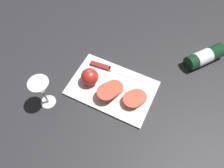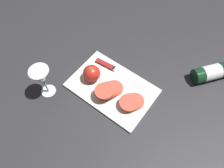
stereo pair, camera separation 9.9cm
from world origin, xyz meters
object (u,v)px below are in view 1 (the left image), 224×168
(wine_bottle, at_px, (207,56))
(tomato_slice_stack_far, at_px, (135,98))
(wine_glass, at_px, (41,89))
(knife, at_px, (107,68))
(tomato_slice_stack_near, at_px, (110,90))
(whole_tomato, at_px, (90,77))

(wine_bottle, distance_m, tomato_slice_stack_far, 0.44)
(wine_bottle, distance_m, wine_glass, 0.80)
(knife, relative_size, tomato_slice_stack_near, 2.08)
(whole_tomato, bearing_deg, wine_glass, -125.22)
(wine_bottle, xyz_separation_m, tomato_slice_stack_far, (-0.23, -0.37, -0.01))
(whole_tomato, relative_size, knife, 0.28)
(whole_tomato, relative_size, tomato_slice_stack_far, 0.70)
(tomato_slice_stack_near, relative_size, tomato_slice_stack_far, 1.21)
(knife, relative_size, tomato_slice_stack_far, 2.52)
(tomato_slice_stack_far, bearing_deg, tomato_slice_stack_near, -172.75)
(knife, bearing_deg, wine_bottle, 27.41)
(wine_bottle, bearing_deg, tomato_slice_stack_near, -131.69)
(tomato_slice_stack_far, bearing_deg, wine_glass, -153.31)
(wine_glass, relative_size, whole_tomato, 2.02)
(wine_glass, xyz_separation_m, tomato_slice_stack_near, (0.23, 0.16, -0.08))
(knife, height_order, tomato_slice_stack_far, tomato_slice_stack_far)
(whole_tomato, bearing_deg, wine_bottle, 39.31)
(wine_glass, bearing_deg, whole_tomato, 54.78)
(tomato_slice_stack_near, bearing_deg, wine_bottle, 48.31)
(wine_bottle, xyz_separation_m, wine_glass, (-0.58, -0.55, 0.08))
(whole_tomato, xyz_separation_m, tomato_slice_stack_near, (0.11, -0.01, -0.01))
(wine_glass, bearing_deg, tomato_slice_stack_far, 26.69)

